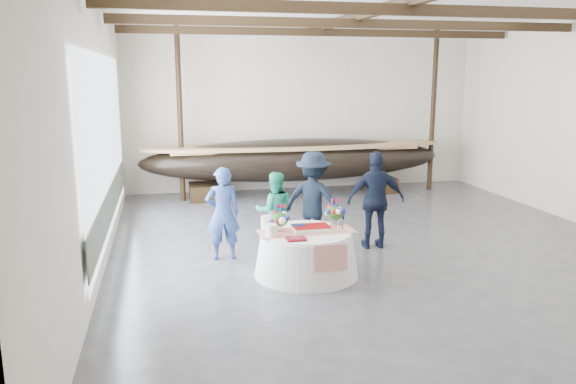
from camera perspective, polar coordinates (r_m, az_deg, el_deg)
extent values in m
cube|color=#3D3D42|center=(10.91, 9.20, -5.62)|extent=(10.00, 12.00, 0.01)
cube|color=silver|center=(16.16, 1.59, 8.33)|extent=(10.00, 0.02, 4.50)
cube|color=silver|center=(9.77, -18.88, 5.35)|extent=(0.02, 12.00, 4.50)
cube|color=white|center=(10.49, 10.05, 18.54)|extent=(10.00, 12.00, 0.01)
cube|color=black|center=(9.55, 12.39, 17.62)|extent=(9.80, 0.12, 0.18)
cube|color=black|center=(11.86, 7.14, 16.62)|extent=(9.80, 0.12, 0.18)
cube|color=black|center=(14.24, 3.66, 15.88)|extent=(9.80, 0.12, 0.18)
cube|color=black|center=(10.47, 10.03, 17.89)|extent=(0.15, 11.76, 0.15)
cylinder|color=black|center=(14.67, -10.93, 7.76)|extent=(0.14, 0.14, 4.50)
cylinder|color=black|center=(16.43, 14.52, 8.02)|extent=(0.14, 0.14, 4.50)
cube|color=silver|center=(10.78, -17.97, 4.63)|extent=(0.02, 7.00, 3.20)
cube|color=#596654|center=(10.96, -17.55, -1.08)|extent=(0.02, 7.00, 0.60)
cube|color=black|center=(14.98, -8.59, 0.02)|extent=(0.72, 0.93, 0.41)
cube|color=black|center=(16.07, 9.35, 0.81)|extent=(0.72, 0.93, 0.41)
ellipsoid|color=black|center=(15.20, 0.71, 3.30)|extent=(8.27, 1.65, 1.14)
cube|color=#9E7A4C|center=(15.16, 0.71, 4.46)|extent=(6.62, 1.09, 0.06)
cone|color=white|center=(9.29, 1.87, -6.30)|extent=(1.72, 1.72, 0.71)
cylinder|color=white|center=(9.18, 1.89, -4.14)|extent=(1.45, 1.45, 0.04)
cube|color=red|center=(9.18, 1.89, -4.01)|extent=(1.60, 0.59, 0.01)
cube|color=white|center=(9.21, 2.36, -3.73)|extent=(0.60, 0.40, 0.07)
cylinder|color=white|center=(8.88, -1.68, -3.91)|extent=(0.18, 0.18, 0.19)
cylinder|color=white|center=(9.32, -2.23, -3.09)|extent=(0.18, 0.18, 0.21)
cube|color=maroon|center=(8.72, 0.80, -4.78)|extent=(0.30, 0.24, 0.03)
cone|color=silver|center=(9.20, 5.40, -3.65)|extent=(0.09, 0.09, 0.12)
imported|color=navy|center=(10.00, -6.65, -2.18)|extent=(0.62, 0.42, 1.67)
imported|color=#1FA07A|center=(10.51, -1.37, -1.94)|extent=(0.75, 0.60, 1.48)
imported|color=black|center=(10.60, 2.60, -0.83)|extent=(1.38, 1.20, 1.85)
imported|color=black|center=(10.70, 8.92, -0.81)|extent=(1.13, 0.57, 1.85)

